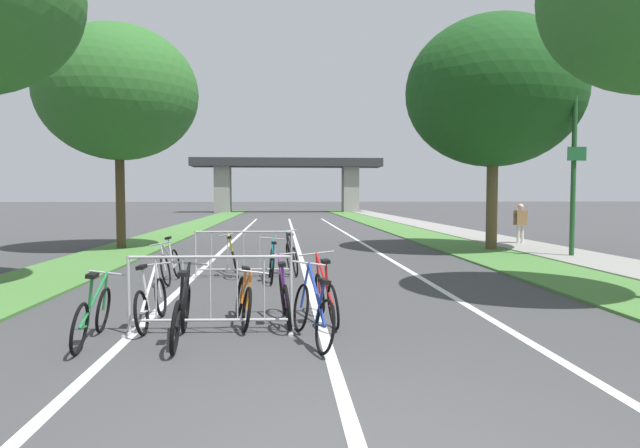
% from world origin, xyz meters
% --- Properties ---
extents(grass_verge_left, '(2.34, 66.66, 0.05)m').
position_xyz_m(grass_verge_left, '(-5.80, 27.27, 0.03)').
color(grass_verge_left, '#477A38').
rests_on(grass_verge_left, ground).
extents(grass_verge_right, '(2.34, 66.66, 0.05)m').
position_xyz_m(grass_verge_right, '(5.80, 27.27, 0.03)').
color(grass_verge_right, '#477A38').
rests_on(grass_verge_right, ground).
extents(sidewalk_path_right, '(2.27, 66.66, 0.08)m').
position_xyz_m(sidewalk_path_right, '(8.11, 27.27, 0.04)').
color(sidewalk_path_right, gray).
rests_on(sidewalk_path_right, ground).
extents(lane_stripe_center, '(0.14, 38.57, 0.01)m').
position_xyz_m(lane_stripe_center, '(0.00, 19.28, 0.00)').
color(lane_stripe_center, silver).
rests_on(lane_stripe_center, ground).
extents(lane_stripe_right_lane, '(0.14, 38.57, 0.01)m').
position_xyz_m(lane_stripe_right_lane, '(2.55, 19.28, 0.00)').
color(lane_stripe_right_lane, silver).
rests_on(lane_stripe_right_lane, ground).
extents(lane_stripe_left_lane, '(0.14, 38.57, 0.01)m').
position_xyz_m(lane_stripe_left_lane, '(-2.55, 19.28, 0.00)').
color(lane_stripe_left_lane, silver).
rests_on(lane_stripe_left_lane, ground).
extents(overpass_bridge, '(20.58, 3.77, 5.85)m').
position_xyz_m(overpass_bridge, '(0.00, 55.09, 4.34)').
color(overpass_bridge, '#2D2D30').
rests_on(overpass_bridge, ground).
extents(tree_left_pine_near, '(5.30, 5.30, 7.55)m').
position_xyz_m(tree_left_pine_near, '(-6.05, 15.23, 5.29)').
color(tree_left_pine_near, '#4C3823').
rests_on(tree_left_pine_near, ground).
extents(tree_right_oak_mid, '(5.79, 5.79, 7.73)m').
position_xyz_m(tree_right_oak_mid, '(6.45, 13.98, 5.26)').
color(tree_right_oak_mid, brown).
rests_on(tree_right_oak_mid, ground).
extents(lamppost_with_sign, '(0.56, 0.32, 5.83)m').
position_xyz_m(lamppost_with_sign, '(7.97, 11.67, 3.43)').
color(lamppost_with_sign, '#1E4C23').
rests_on(lamppost_with_sign, ground).
extents(crowd_barrier_nearest, '(2.23, 0.53, 1.05)m').
position_xyz_m(crowd_barrier_nearest, '(-1.51, 3.76, 0.52)').
color(crowd_barrier_nearest, '#ADADB2').
rests_on(crowd_barrier_nearest, ground).
extents(crowd_barrier_second, '(2.23, 0.53, 1.05)m').
position_xyz_m(crowd_barrier_second, '(-1.42, 8.65, 0.52)').
color(crowd_barrier_second, '#ADADB2').
rests_on(crowd_barrier_second, ground).
extents(bicycle_black_0, '(0.54, 1.70, 1.01)m').
position_xyz_m(bicycle_black_0, '(-0.33, 9.23, 0.39)').
color(bicycle_black_0, black).
rests_on(bicycle_black_0, ground).
extents(bicycle_teal_1, '(0.55, 1.71, 0.92)m').
position_xyz_m(bicycle_teal_1, '(-0.78, 8.15, 0.37)').
color(bicycle_teal_1, black).
rests_on(bicycle_teal_1, ground).
extents(bicycle_silver_2, '(0.45, 1.72, 0.96)m').
position_xyz_m(bicycle_silver_2, '(-2.91, 8.06, 0.38)').
color(bicycle_silver_2, black).
rests_on(bicycle_silver_2, ground).
extents(bicycle_yellow_3, '(0.58, 1.70, 0.97)m').
position_xyz_m(bicycle_yellow_3, '(-1.67, 9.00, 0.36)').
color(bicycle_yellow_3, black).
rests_on(bicycle_yellow_3, ground).
extents(bicycle_white_4, '(0.47, 1.70, 0.90)m').
position_xyz_m(bicycle_white_4, '(-2.41, 4.26, 0.35)').
color(bicycle_white_4, black).
rests_on(bicycle_white_4, ground).
extents(bicycle_blue_5, '(0.52, 1.73, 0.98)m').
position_xyz_m(bicycle_blue_5, '(-0.17, 3.25, 0.37)').
color(bicycle_blue_5, black).
rests_on(bicycle_blue_5, ground).
extents(bicycle_purple_6, '(0.53, 1.67, 0.98)m').
position_xyz_m(bicycle_purple_6, '(-0.52, 4.30, 0.36)').
color(bicycle_purple_6, black).
rests_on(bicycle_purple_6, ground).
extents(bicycle_green_7, '(0.47, 1.65, 0.92)m').
position_xyz_m(bicycle_green_7, '(-2.92, 3.39, 0.35)').
color(bicycle_green_7, black).
rests_on(bicycle_green_7, ground).
extents(bicycle_orange_8, '(0.58, 1.57, 0.86)m').
position_xyz_m(bicycle_orange_8, '(-1.11, 4.26, 0.34)').
color(bicycle_orange_8, black).
rests_on(bicycle_orange_8, ground).
extents(bicycle_red_9, '(0.55, 1.67, 0.99)m').
position_xyz_m(bicycle_red_9, '(0.09, 4.33, 0.37)').
color(bicycle_red_9, black).
rests_on(bicycle_red_9, ground).
extents(bicycle_black_10, '(0.48, 1.68, 0.98)m').
position_xyz_m(bicycle_black_10, '(-1.81, 3.33, 0.36)').
color(bicycle_black_10, black).
rests_on(bicycle_black_10, ground).
extents(pedestrian_with_backpack, '(0.56, 0.29, 1.54)m').
position_xyz_m(pedestrian_with_backpack, '(8.26, 15.72, 0.93)').
color(pedestrian_with_backpack, beige).
rests_on(pedestrian_with_backpack, ground).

